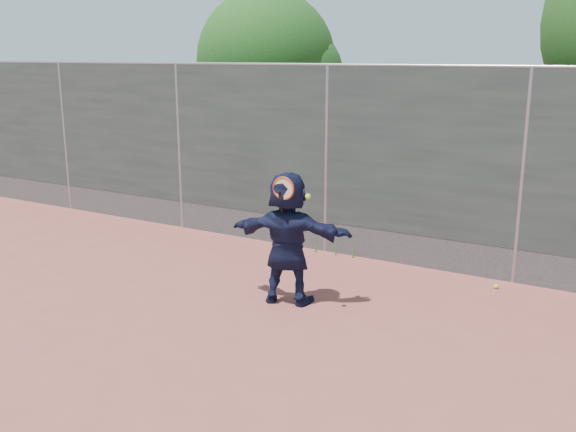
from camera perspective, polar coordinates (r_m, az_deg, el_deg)
The scene contains 7 objects.
ground at distance 7.86m, azimuth -8.45°, elevation -9.66°, with size 80.00×80.00×0.00m, color #9E4C42.
player at distance 8.23m, azimuth 0.00°, elevation -1.96°, with size 1.61×0.51×1.74m, color #131734.
ball_ground at distance 9.39m, azimuth 18.00°, elevation -5.97°, with size 0.07×0.07×0.07m, color #CEE533.
fence at distance 10.28m, azimuth 3.45°, elevation 5.35°, with size 20.00×0.06×3.03m.
swing_action at distance 7.86m, azimuth -0.21°, elevation 2.28°, with size 0.54×0.15×0.51m.
tree_left at distance 14.21m, azimuth -1.32°, elevation 13.31°, with size 3.15×3.00×4.53m.
weed_clump at distance 10.37m, azimuth 4.49°, elevation -2.80°, with size 0.68×0.07×0.30m.
Camera 1 is at (4.55, -5.58, 3.16)m, focal length 40.00 mm.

